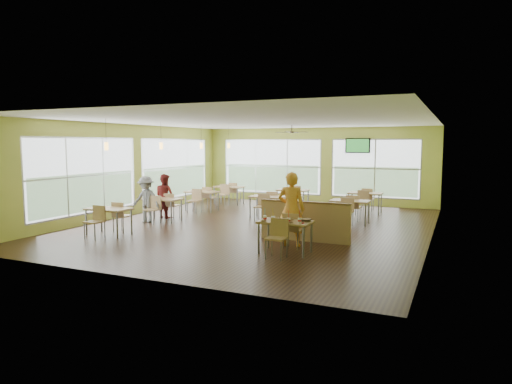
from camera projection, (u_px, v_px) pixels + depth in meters
room at (258, 174)px, 13.91m from camera, size 12.00×12.04×3.20m
window_bays at (228, 171)px, 17.79m from camera, size 9.24×10.24×2.38m
main_table at (285, 226)px, 10.48m from camera, size 1.22×1.52×0.87m
half_wall_divider at (305, 221)px, 11.80m from camera, size 2.40×0.14×1.04m
dining_tables at (251, 198)px, 15.99m from camera, size 6.92×8.72×0.87m
pendant_lights at (182, 146)px, 15.73m from camera, size 0.11×7.31×0.86m
ceiling_fan at (292, 132)px, 16.49m from camera, size 1.25×1.25×0.29m
tv_backwall at (358, 146)px, 18.44m from camera, size 1.00×0.07×0.60m
man_plaid at (291, 209)px, 11.18m from camera, size 0.74×0.55×1.84m
patron_maroon at (165, 196)px, 15.45m from camera, size 0.86×0.74×1.51m
patron_grey at (146, 199)px, 14.60m from camera, size 1.01×0.65×1.49m
cup_blue at (265, 218)px, 10.45m from camera, size 0.09×0.09×0.32m
cup_yellow at (273, 219)px, 10.32m from camera, size 0.10×0.10×0.34m
cup_red_near at (289, 220)px, 10.18m from camera, size 0.09×0.09×0.31m
cup_red_far at (300, 220)px, 10.16m from camera, size 0.09×0.09×0.31m
food_basket at (306, 220)px, 10.41m from camera, size 0.27×0.27×0.06m
ketchup_cup at (303, 223)px, 10.13m from camera, size 0.05×0.05×0.02m
wrapper_left at (264, 221)px, 10.42m from camera, size 0.17×0.16×0.04m
wrapper_mid at (289, 219)px, 10.54m from camera, size 0.26×0.24×0.05m
wrapper_right at (290, 222)px, 10.20m from camera, size 0.18×0.17×0.04m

